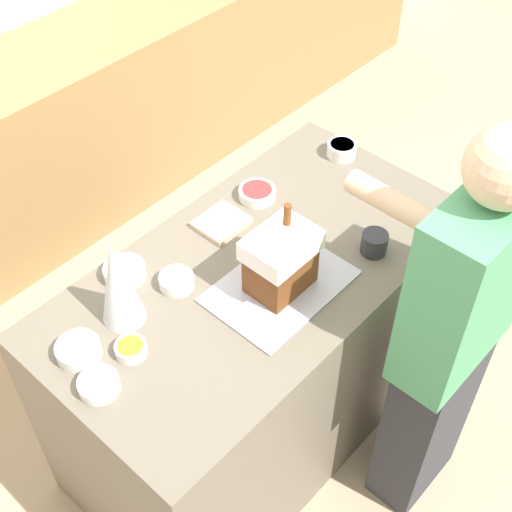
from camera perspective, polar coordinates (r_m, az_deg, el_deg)
ground_plane at (r=3.11m, az=0.09°, el=-13.08°), size 12.00×12.00×0.00m
back_cabinet_block at (r=3.69m, az=-19.38°, el=6.64°), size 6.00×0.60×0.94m
kitchen_island at (r=2.71m, az=0.10°, el=-7.87°), size 1.49×0.78×0.96m
baking_tray at (r=2.28m, az=1.92°, el=-2.41°), size 0.45×0.32×0.01m
gingerbread_house at (r=2.19m, az=2.00°, el=-0.36°), size 0.22×0.17×0.29m
decorative_tree at (r=2.12m, az=-11.01°, el=-2.04°), size 0.13×0.13×0.32m
candy_bowl_beside_tree at (r=2.33m, az=-10.47°, el=-1.22°), size 0.14×0.14×0.04m
candy_bowl_front_corner at (r=2.28m, az=-6.38°, el=-1.97°), size 0.11×0.11×0.04m
candy_bowl_near_tray_left at (r=2.57m, az=0.08°, el=5.08°), size 0.13×0.13×0.04m
candy_bowl_far_left at (r=2.78m, az=6.88°, el=8.51°), size 0.11×0.11×0.05m
candy_bowl_center_rear at (r=2.07m, az=-12.47°, el=-10.00°), size 0.12×0.12×0.04m
candy_bowl_behind_tray at (r=2.16m, az=-14.04°, el=-7.29°), size 0.13×0.13×0.04m
candy_bowl_far_right at (r=2.13m, az=-9.98°, el=-7.33°), size 0.09×0.09×0.04m
cookbook at (r=2.47m, az=-2.78°, el=2.68°), size 0.17×0.15×0.02m
mug at (r=2.39m, az=9.44°, el=1.03°), size 0.09×0.09×0.08m
person at (r=2.34m, az=15.22°, el=-6.57°), size 0.44×0.55×1.68m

